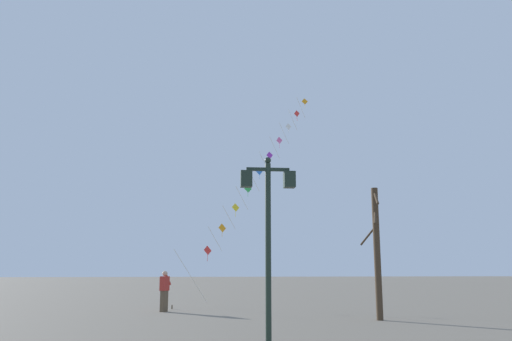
% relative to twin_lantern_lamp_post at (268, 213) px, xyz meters
% --- Properties ---
extents(ground_plane, '(160.00, 160.00, 0.00)m').
position_rel_twin_lantern_lamp_post_xyz_m(ground_plane, '(-1.78, 10.28, -3.17)').
color(ground_plane, '#756B5B').
extents(twin_lantern_lamp_post, '(1.35, 0.28, 4.56)m').
position_rel_twin_lantern_lamp_post_xyz_m(twin_lantern_lamp_post, '(0.00, 0.00, 0.00)').
color(twin_lantern_lamp_post, '#1E2D23').
rests_on(twin_lantern_lamp_post, ground_plane).
extents(kite_train, '(8.51, 10.13, 13.70)m').
position_rel_twin_lantern_lamp_post_xyz_m(kite_train, '(1.50, 17.17, 4.24)').
color(kite_train, brown).
rests_on(kite_train, ground_plane).
extents(kite_flyer, '(0.48, 0.59, 1.71)m').
position_rel_twin_lantern_lamp_post_xyz_m(kite_flyer, '(-3.25, 10.29, -2.26)').
color(kite_flyer, brown).
rests_on(kite_flyer, ground_plane).
extents(bare_tree, '(0.64, 1.35, 4.79)m').
position_rel_twin_lantern_lamp_post_xyz_m(bare_tree, '(4.73, 6.02, -0.67)').
color(bare_tree, '#423323').
rests_on(bare_tree, ground_plane).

